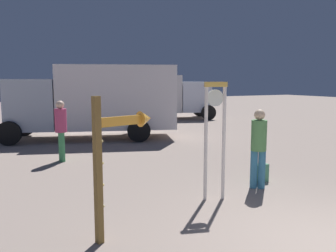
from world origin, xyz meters
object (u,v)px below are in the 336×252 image
object	(u,v)px
person_near_clock	(259,145)
backpack	(261,173)
box_truck_near	(98,99)
standing_clock	(215,130)
person_distant	(61,128)
box_truck_far	(156,95)
arrow_sign	(118,145)

from	to	relation	value
person_near_clock	backpack	bearing A→B (deg)	40.89
box_truck_near	backpack	bearing A→B (deg)	-77.81
standing_clock	person_near_clock	world-z (taller)	standing_clock
backpack	box_truck_near	world-z (taller)	box_truck_near
person_near_clock	person_distant	size ratio (longest dim) A/B	0.98
box_truck_far	person_distant	bearing A→B (deg)	-128.78
arrow_sign	person_near_clock	xyz separation A→B (m)	(3.57, 0.91, -0.44)
backpack	box_truck_far	size ratio (longest dim) A/B	0.06
box_truck_near	person_near_clock	bearing A→B (deg)	-81.15
person_distant	backpack	bearing A→B (deg)	-48.44
standing_clock	person_distant	world-z (taller)	standing_clock
arrow_sign	backpack	bearing A→B (deg)	17.77
person_near_clock	box_truck_far	bearing A→B (deg)	74.10
arrow_sign	box_truck_near	bearing A→B (deg)	76.07
box_truck_far	arrow_sign	bearing A→B (deg)	-116.94
backpack	box_truck_near	size ratio (longest dim) A/B	0.06
standing_clock	box_truck_far	bearing A→B (deg)	69.54
arrow_sign	person_near_clock	distance (m)	3.71
box_truck_near	box_truck_far	xyz separation A→B (m)	(5.25, 5.62, -0.14)
arrow_sign	person_near_clock	bearing A→B (deg)	14.37
arrow_sign	person_near_clock	world-z (taller)	arrow_sign
backpack	person_distant	xyz separation A→B (m)	(-3.85, 4.34, 0.80)
box_truck_near	box_truck_far	distance (m)	7.69
person_near_clock	backpack	size ratio (longest dim) A/B	4.16
arrow_sign	person_distant	bearing A→B (deg)	88.56
person_distant	box_truck_near	world-z (taller)	box_truck_near
box_truck_near	box_truck_far	size ratio (longest dim) A/B	1.03
person_near_clock	standing_clock	bearing A→B (deg)	-172.75
person_distant	box_truck_far	size ratio (longest dim) A/B	0.26
standing_clock	arrow_sign	bearing A→B (deg)	-161.78
standing_clock	person_distant	distance (m)	5.33
person_distant	arrow_sign	bearing A→B (deg)	-91.44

